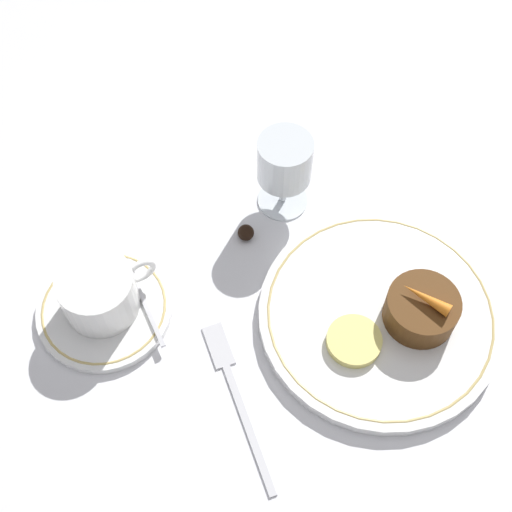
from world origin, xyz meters
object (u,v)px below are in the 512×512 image
(dinner_plate, at_px, (379,315))
(fork, at_px, (233,385))
(coffee_cup, at_px, (99,292))
(wine_glass, at_px, (285,165))
(dessert_cake, at_px, (421,309))

(dinner_plate, distance_m, fork, 0.17)
(fork, bearing_deg, coffee_cup, 117.64)
(dinner_plate, relative_size, coffee_cup, 2.42)
(wine_glass, bearing_deg, dessert_cake, -79.08)
(coffee_cup, distance_m, fork, 0.17)
(wine_glass, xyz_separation_m, dessert_cake, (0.04, -0.21, -0.04))
(coffee_cup, relative_size, fork, 0.57)
(dinner_plate, height_order, coffee_cup, coffee_cup)
(dinner_plate, xyz_separation_m, coffee_cup, (-0.25, 0.16, 0.03))
(fork, distance_m, dessert_cake, 0.21)
(dinner_plate, height_order, fork, dinner_plate)
(wine_glass, height_order, fork, wine_glass)
(dinner_plate, height_order, dessert_cake, dessert_cake)
(dinner_plate, xyz_separation_m, wine_glass, (-0.01, 0.19, 0.06))
(dinner_plate, relative_size, wine_glass, 2.50)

